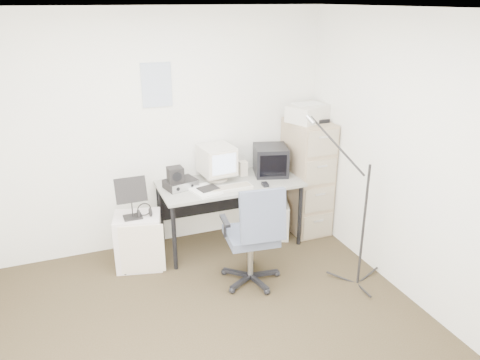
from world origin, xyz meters
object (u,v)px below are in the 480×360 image
object	(u,v)px
office_chair	(251,234)
side_cart	(139,241)
desk	(230,213)
filing_cabinet	(307,177)

from	to	relation	value
office_chair	side_cart	bearing A→B (deg)	150.92
desk	office_chair	bearing A→B (deg)	-95.88
office_chair	desk	bearing A→B (deg)	90.59
desk	side_cart	world-z (taller)	desk
filing_cabinet	office_chair	size ratio (longest dim) A/B	1.27
desk	office_chair	xyz separation A→B (m)	(-0.08, -0.77, 0.15)
desk	side_cart	xyz separation A→B (m)	(-1.02, -0.10, -0.08)
desk	side_cart	distance (m)	1.03
office_chair	side_cart	distance (m)	1.18
filing_cabinet	office_chair	bearing A→B (deg)	-142.07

